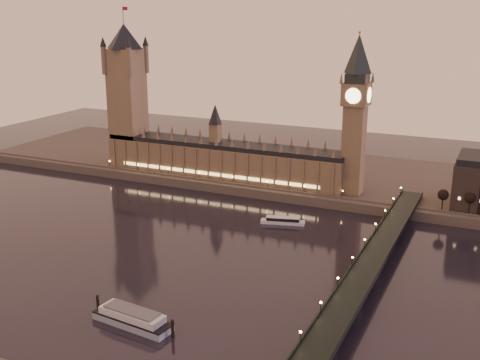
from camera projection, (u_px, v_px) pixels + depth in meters
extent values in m
plane|color=black|center=(189.00, 254.00, 313.69)|extent=(700.00, 700.00, 0.00)
cube|color=#423D35|center=(334.00, 176.00, 444.60)|extent=(560.00, 130.00, 6.00)
cube|color=brown|center=(223.00, 162.00, 430.50)|extent=(180.00, 26.00, 22.00)
cube|color=black|center=(223.00, 145.00, 426.97)|extent=(180.00, 22.00, 3.20)
cube|color=#FFCC7F|center=(215.00, 174.00, 420.41)|extent=(153.00, 0.25, 2.20)
cube|color=brown|center=(128.00, 108.00, 453.45)|extent=(22.00, 22.00, 88.00)
cone|color=black|center=(124.00, 36.00, 438.61)|extent=(31.68, 31.68, 18.00)
cylinder|color=black|center=(123.00, 15.00, 434.42)|extent=(0.44, 0.44, 12.00)
cube|color=maroon|center=(125.00, 8.00, 432.27)|extent=(4.00, 0.15, 2.50)
cube|color=brown|center=(353.00, 150.00, 387.64)|extent=(13.00, 13.00, 58.00)
cube|color=brown|center=(356.00, 94.00, 377.56)|extent=(16.00, 16.00, 14.00)
cylinder|color=#FFEAA5|center=(353.00, 96.00, 370.43)|extent=(9.60, 0.35, 9.60)
cylinder|color=#FFEAA5|center=(344.00, 93.00, 380.85)|extent=(0.35, 9.60, 9.60)
cube|color=black|center=(357.00, 78.00, 374.76)|extent=(13.00, 13.00, 6.00)
cone|color=black|center=(359.00, 54.00, 370.56)|extent=(17.68, 17.68, 24.00)
sphere|color=gold|center=(360.00, 32.00, 366.92)|extent=(2.00, 2.00, 2.00)
cube|color=black|center=(365.00, 271.00, 274.43)|extent=(13.00, 260.00, 2.00)
cube|color=black|center=(351.00, 266.00, 276.55)|extent=(0.60, 260.00, 1.00)
cube|color=black|center=(379.00, 271.00, 271.48)|extent=(0.60, 260.00, 1.00)
cylinder|color=black|center=(443.00, 203.00, 360.15)|extent=(0.70, 0.70, 10.15)
sphere|color=black|center=(444.00, 194.00, 358.67)|extent=(6.77, 6.77, 6.77)
cylinder|color=black|center=(472.00, 206.00, 353.55)|extent=(0.70, 0.70, 10.15)
sphere|color=black|center=(473.00, 198.00, 352.07)|extent=(6.77, 6.77, 6.77)
cube|color=silver|center=(283.00, 222.00, 356.84)|extent=(26.62, 12.04, 1.91)
cube|color=black|center=(283.00, 219.00, 356.31)|extent=(19.81, 9.34, 1.91)
cube|color=silver|center=(283.00, 217.00, 355.99)|extent=(20.38, 9.69, 0.35)
cube|color=#8D9BB4|center=(133.00, 322.00, 243.63)|extent=(36.06, 13.79, 2.86)
cube|color=black|center=(132.00, 318.00, 243.15)|extent=(36.06, 13.79, 0.55)
cube|color=silver|center=(132.00, 314.00, 242.68)|extent=(29.38, 11.95, 2.86)
cube|color=#595B5E|center=(132.00, 310.00, 242.17)|extent=(24.89, 10.37, 0.77)
cylinder|color=black|center=(98.00, 303.00, 253.70)|extent=(1.21, 1.21, 7.47)
cylinder|color=black|center=(173.00, 329.00, 234.01)|extent=(1.21, 1.21, 7.47)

